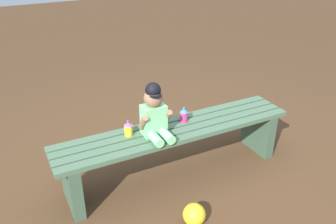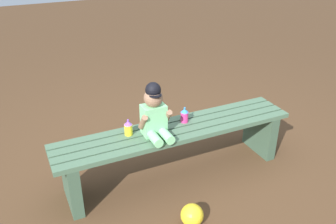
% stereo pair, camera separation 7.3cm
% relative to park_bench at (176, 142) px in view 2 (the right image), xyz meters
% --- Properties ---
extents(ground_plane, '(16.00, 16.00, 0.00)m').
position_rel_park_bench_xyz_m(ground_plane, '(0.00, -0.00, -0.30)').
color(ground_plane, '#4C331E').
extents(park_bench, '(1.88, 0.36, 0.43)m').
position_rel_park_bench_xyz_m(park_bench, '(0.00, 0.00, 0.00)').
color(park_bench, '#47664C').
rests_on(park_bench, ground_plane).
extents(child_figure, '(0.23, 0.27, 0.40)m').
position_rel_park_bench_xyz_m(child_figure, '(-0.18, -0.02, 0.31)').
color(child_figure, '#7FCC8C').
rests_on(child_figure, park_bench).
extents(sippy_cup_left, '(0.06, 0.06, 0.12)m').
position_rel_park_bench_xyz_m(sippy_cup_left, '(-0.36, 0.06, 0.19)').
color(sippy_cup_left, yellow).
rests_on(sippy_cup_left, park_bench).
extents(sippy_cup_right, '(0.06, 0.06, 0.12)m').
position_rel_park_bench_xyz_m(sippy_cup_right, '(0.10, 0.06, 0.19)').
color(sippy_cup_right, '#E5337F').
rests_on(sippy_cup_right, park_bench).
extents(toy_ball, '(0.16, 0.16, 0.16)m').
position_rel_park_bench_xyz_m(toy_ball, '(-0.14, -0.54, -0.22)').
color(toy_ball, yellow).
rests_on(toy_ball, ground_plane).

